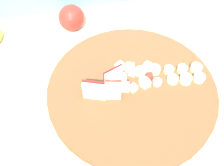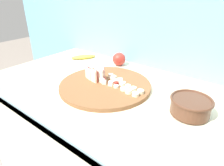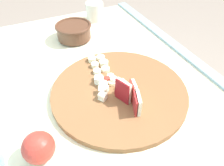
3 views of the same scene
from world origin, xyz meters
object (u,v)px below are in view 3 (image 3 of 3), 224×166
at_px(apple_dice_pile, 108,87).
at_px(small_jar, 95,12).
at_px(ceramic_bowl, 74,31).
at_px(whole_apple, 39,147).
at_px(apple_wedge_fan, 128,94).
at_px(cutting_board, 119,92).
at_px(banana_slice_rows, 101,69).

relative_size(apple_dice_pile, small_jar, 1.17).
relative_size(ceramic_bowl, whole_apple, 1.94).
bearing_deg(small_jar, apple_wedge_fan, 167.66).
height_order(cutting_board, small_jar, small_jar).
relative_size(banana_slice_rows, ceramic_bowl, 1.15).
bearing_deg(banana_slice_rows, small_jar, -18.93).
relative_size(cutting_board, ceramic_bowl, 2.81).
xyz_separation_m(apple_wedge_fan, ceramic_bowl, (0.42, 0.02, -0.01)).
bearing_deg(cutting_board, banana_slice_rows, 6.53).
bearing_deg(cutting_board, apple_dice_pile, 64.62).
relative_size(cutting_board, apple_wedge_fan, 3.97).
bearing_deg(apple_wedge_fan, whole_apple, 102.55).
xyz_separation_m(ceramic_bowl, small_jar, (0.13, -0.14, 0.00)).
distance_m(apple_dice_pile, small_jar, 0.51).
height_order(apple_dice_pile, whole_apple, whole_apple).
xyz_separation_m(cutting_board, ceramic_bowl, (0.37, 0.02, 0.03)).
distance_m(apple_wedge_fan, whole_apple, 0.27).
relative_size(apple_dice_pile, ceramic_bowl, 0.66).
distance_m(cutting_board, whole_apple, 0.28).
height_order(apple_wedge_fan, small_jar, apple_wedge_fan).
bearing_deg(banana_slice_rows, cutting_board, -173.47).
relative_size(banana_slice_rows, whole_apple, 2.24).
bearing_deg(apple_dice_pile, banana_slice_rows, -9.76).
relative_size(apple_dice_pile, banana_slice_rows, 0.57).
height_order(cutting_board, whole_apple, whole_apple).
height_order(apple_dice_pile, ceramic_bowl, ceramic_bowl).
distance_m(cutting_board, banana_slice_rows, 0.11).
bearing_deg(whole_apple, ceramic_bowl, -26.11).
relative_size(small_jar, whole_apple, 1.10).
xyz_separation_m(apple_wedge_fan, banana_slice_rows, (0.16, 0.01, -0.02)).
xyz_separation_m(apple_wedge_fan, small_jar, (0.55, -0.12, -0.01)).
distance_m(apple_wedge_fan, ceramic_bowl, 0.43).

